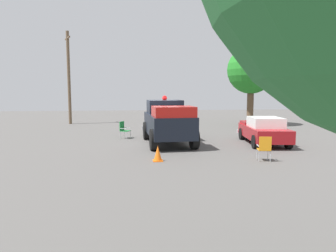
# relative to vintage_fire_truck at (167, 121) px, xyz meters

# --- Properties ---
(ground_plane) EXTENTS (60.00, 60.00, 0.00)m
(ground_plane) POSITION_rel_vintage_fire_truck_xyz_m (0.57, -0.29, -1.20)
(ground_plane) COLOR #514F4C
(vintage_fire_truck) EXTENTS (2.61, 6.07, 2.59)m
(vintage_fire_truck) POSITION_rel_vintage_fire_truck_xyz_m (0.00, 0.00, 0.00)
(vintage_fire_truck) COLOR black
(vintage_fire_truck) RESTS_ON ground
(classic_hot_rod) EXTENTS (2.39, 4.56, 1.46)m
(classic_hot_rod) POSITION_rel_vintage_fire_truck_xyz_m (-5.16, 0.73, -0.45)
(classic_hot_rod) COLOR black
(classic_hot_rod) RESTS_ON ground
(lawn_chair_near_truck) EXTENTS (0.59, 0.58, 1.02)m
(lawn_chair_near_truck) POSITION_rel_vintage_fire_truck_xyz_m (-1.47, -3.47, -0.61)
(lawn_chair_near_truck) COLOR #B7BABF
(lawn_chair_near_truck) RESTS_ON ground
(lawn_chair_by_car) EXTENTS (0.67, 0.67, 1.02)m
(lawn_chair_by_car) POSITION_rel_vintage_fire_truck_xyz_m (2.44, -2.04, -0.61)
(lawn_chair_by_car) COLOR #B7BABF
(lawn_chair_by_car) RESTS_ON ground
(lawn_chair_spare) EXTENTS (0.60, 0.59, 1.02)m
(lawn_chair_spare) POSITION_rel_vintage_fire_truck_xyz_m (-3.42, 4.83, -0.61)
(lawn_chair_spare) COLOR #B7BABF
(lawn_chair_spare) RESTS_ON ground
(spectator_seated) EXTENTS (0.47, 0.60, 1.29)m
(spectator_seated) POSITION_rel_vintage_fire_truck_xyz_m (-1.44, -3.34, -0.50)
(spectator_seated) COLOR #383842
(spectator_seated) RESTS_ON ground
(oak_tree_left) EXTENTS (3.98, 3.98, 6.62)m
(oak_tree_left) POSITION_rel_vintage_fire_truck_xyz_m (-7.98, -8.43, 3.39)
(oak_tree_left) COLOR brown
(oak_tree_left) RESTS_ON ground
(utility_pole) EXTENTS (0.76, 1.62, 7.97)m
(utility_pole) POSITION_rel_vintage_fire_truck_xyz_m (7.36, -11.04, 2.93)
(utility_pole) COLOR brown
(utility_pole) RESTS_ON ground
(traffic_cone) EXTENTS (0.40, 0.40, 0.64)m
(traffic_cone) POSITION_rel_vintage_fire_truck_xyz_m (0.86, 4.32, -0.89)
(traffic_cone) COLOR orange
(traffic_cone) RESTS_ON ground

